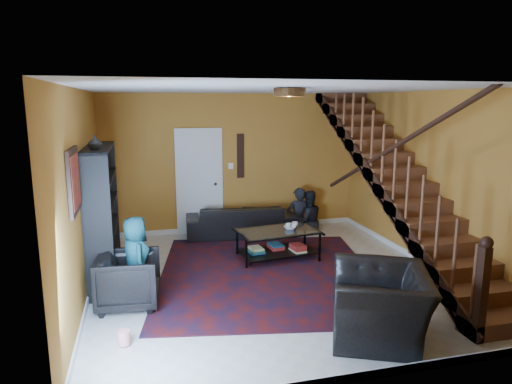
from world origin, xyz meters
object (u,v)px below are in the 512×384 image
(bookshelf, at_px, (103,216))
(coffee_table, at_px, (277,242))
(armchair_right, at_px, (380,304))
(armchair_left, at_px, (129,280))
(sofa, at_px, (240,220))

(bookshelf, height_order, coffee_table, bookshelf)
(armchair_right, bearing_deg, armchair_left, -94.24)
(bookshelf, xyz_separation_m, coffee_table, (2.76, 0.19, -0.67))
(bookshelf, bearing_deg, armchair_left, -72.05)
(armchair_left, bearing_deg, coffee_table, -55.92)
(armchair_right, xyz_separation_m, coffee_table, (-0.36, 2.79, -0.09))
(bookshelf, bearing_deg, sofa, 34.75)
(coffee_table, bearing_deg, armchair_right, -82.66)
(bookshelf, distance_m, sofa, 3.05)
(armchair_right, bearing_deg, sofa, -146.87)
(sofa, relative_size, coffee_table, 1.52)
(sofa, height_order, armchair_left, armchair_left)
(bookshelf, height_order, armchair_right, bookshelf)
(armchair_right, distance_m, coffee_table, 2.81)
(coffee_table, bearing_deg, armchair_left, -151.89)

